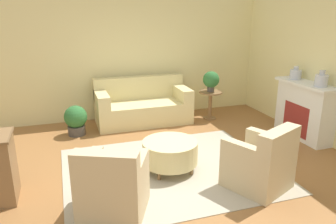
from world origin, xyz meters
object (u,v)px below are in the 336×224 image
at_px(couch, 143,107).
at_px(vase_mantel_far, 321,80).
at_px(armchair_right, 261,164).
at_px(armchair_left, 113,188).
at_px(ottoman_table, 170,152).
at_px(vase_mantel_near, 296,74).
at_px(potted_plant_on_side_table, 211,80).
at_px(potted_plant_floor, 76,119).
at_px(side_table, 210,100).

bearing_deg(couch, vase_mantel_far, -39.17).
bearing_deg(vase_mantel_far, armchair_right, -150.11).
distance_m(armchair_left, ottoman_table, 1.33).
bearing_deg(vase_mantel_near, armchair_left, -155.82).
height_order(armchair_right, potted_plant_on_side_table, potted_plant_on_side_table).
xyz_separation_m(vase_mantel_near, vase_mantel_far, (0.00, -0.67, 0.01)).
distance_m(ottoman_table, vase_mantel_near, 3.05).
xyz_separation_m(armchair_right, potted_plant_floor, (-2.25, 2.85, -0.04)).
bearing_deg(potted_plant_floor, armchair_left, -84.79).
xyz_separation_m(armchair_right, vase_mantel_near, (1.82, 1.71, 0.81)).
relative_size(vase_mantel_near, potted_plant_floor, 0.43).
height_order(vase_mantel_far, potted_plant_on_side_table, vase_mantel_far).
xyz_separation_m(armchair_right, ottoman_table, (-0.99, 0.88, -0.06)).
bearing_deg(couch, potted_plant_floor, -166.14).
bearing_deg(ottoman_table, vase_mantel_far, 3.35).
xyz_separation_m(ottoman_table, vase_mantel_far, (2.81, 0.16, 0.88)).
distance_m(side_table, vase_mantel_far, 2.36).
height_order(armchair_left, armchair_right, same).
bearing_deg(potted_plant_on_side_table, ottoman_table, -128.36).
height_order(vase_mantel_near, potted_plant_floor, vase_mantel_near).
distance_m(couch, potted_plant_on_side_table, 1.59).
relative_size(couch, armchair_left, 2.02).
distance_m(armchair_left, potted_plant_on_side_table, 3.98).
xyz_separation_m(couch, side_table, (1.47, -0.26, 0.08)).
height_order(couch, side_table, couch).
relative_size(couch, vase_mantel_near, 7.90).
bearing_deg(armchair_right, couch, 104.61).
relative_size(ottoman_table, vase_mantel_far, 2.92).
height_order(side_table, vase_mantel_near, vase_mantel_near).
bearing_deg(vase_mantel_near, armchair_right, -136.73).
relative_size(armchair_left, potted_plant_on_side_table, 2.19).
height_order(couch, armchair_right, couch).
xyz_separation_m(armchair_left, potted_plant_floor, (-0.26, 2.85, -0.04)).
xyz_separation_m(couch, potted_plant_floor, (-1.42, -0.35, -0.03)).
distance_m(vase_mantel_far, potted_plant_on_side_table, 2.25).
height_order(armchair_left, side_table, armchair_left).
bearing_deg(potted_plant_floor, couch, 13.86).
bearing_deg(ottoman_table, armchair_right, -41.55).
bearing_deg(couch, armchair_left, -109.85).
bearing_deg(ottoman_table, couch, 86.13).
distance_m(ottoman_table, side_table, 2.63).
xyz_separation_m(couch, armchair_right, (0.84, -3.20, 0.01)).
distance_m(couch, armchair_right, 3.31).
bearing_deg(armchair_left, side_table, 48.19).
relative_size(armchair_right, potted_plant_on_side_table, 2.19).
xyz_separation_m(armchair_left, potted_plant_on_side_table, (2.63, 2.94, 0.52)).
bearing_deg(potted_plant_on_side_table, side_table, 180.00).
relative_size(armchair_right, vase_mantel_near, 3.91).
relative_size(ottoman_table, vase_mantel_near, 3.32).
bearing_deg(couch, side_table, -10.10).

